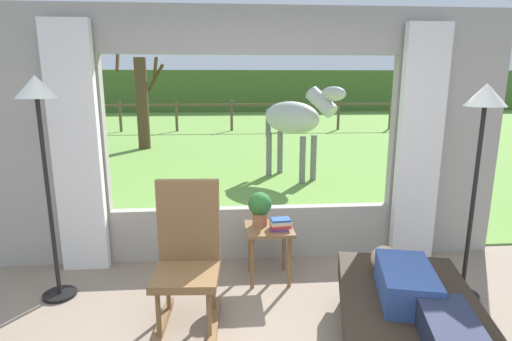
{
  "coord_description": "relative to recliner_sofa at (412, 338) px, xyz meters",
  "views": [
    {
      "loc": [
        -0.29,
        -1.8,
        1.86
      ],
      "look_at": [
        0.0,
        1.8,
        1.05
      ],
      "focal_mm": 28.41,
      "sensor_mm": 36.0,
      "label": 1
    }
  ],
  "objects": [
    {
      "name": "book_stack",
      "position": [
        -0.7,
        1.23,
        0.35
      ],
      "size": [
        0.2,
        0.16,
        0.1
      ],
      "color": "#59336B",
      "rests_on": "side_table"
    },
    {
      "name": "pasture_fence_line",
      "position": [
        -0.91,
        12.7,
        0.53
      ],
      "size": [
        16.1,
        0.1,
        1.1
      ],
      "color": "brown",
      "rests_on": "outdoor_pasture_lawn"
    },
    {
      "name": "recliner_sofa",
      "position": [
        0.0,
        0.0,
        0.0
      ],
      "size": [
        1.28,
        1.87,
        0.42
      ],
      "rotation": [
        0.0,
        0.0,
        -0.24
      ],
      "color": "black",
      "rests_on": "ground_plane"
    },
    {
      "name": "horse",
      "position": [
        0.11,
        5.19,
        0.94
      ],
      "size": [
        1.43,
        1.61,
        1.73
      ],
      "rotation": [
        0.0,
        0.0,
        -2.45
      ],
      "color": "#B2B2AD",
      "rests_on": "outdoor_pasture_lawn"
    },
    {
      "name": "potted_plant",
      "position": [
        -0.88,
        1.35,
        0.48
      ],
      "size": [
        0.22,
        0.22,
        0.32
      ],
      "color": "#9E6042",
      "rests_on": "side_table"
    },
    {
      "name": "floor_lamp_right",
      "position": [
        0.86,
        0.83,
        1.26
      ],
      "size": [
        0.32,
        0.32,
        1.84
      ],
      "color": "black",
      "rests_on": "ground_plane"
    },
    {
      "name": "pasture_tree",
      "position": [
        -3.37,
        8.93,
        1.11
      ],
      "size": [
        1.26,
        1.26,
        3.17
      ],
      "color": "#4C3823",
      "rests_on": "outdoor_pasture_lawn"
    },
    {
      "name": "back_wall_with_window",
      "position": [
        -0.91,
        1.81,
        1.03
      ],
      "size": [
        5.2,
        0.12,
        2.55
      ],
      "color": "#9E998E",
      "rests_on": "ground_plane"
    },
    {
      "name": "outdoor_pasture_lawn",
      "position": [
        -0.91,
        12.71,
        -0.21
      ],
      "size": [
        36.0,
        21.68,
        0.02
      ],
      "primitive_type": "cube",
      "color": "olive",
      "rests_on": "ground_plane"
    },
    {
      "name": "curtain_panel_left",
      "position": [
        -2.6,
        1.67,
        0.98
      ],
      "size": [
        0.44,
        0.1,
        2.4
      ],
      "primitive_type": "cube",
      "color": "silver",
      "rests_on": "ground_plane"
    },
    {
      "name": "side_table",
      "position": [
        -0.8,
        1.29,
        0.21
      ],
      "size": [
        0.44,
        0.44,
        0.52
      ],
      "color": "brown",
      "rests_on": "ground_plane"
    },
    {
      "name": "rocking_chair",
      "position": [
        -1.49,
        0.66,
        0.33
      ],
      "size": [
        0.51,
        0.71,
        1.12
      ],
      "rotation": [
        0.0,
        0.0,
        -0.06
      ],
      "color": "brown",
      "rests_on": "ground_plane"
    },
    {
      "name": "reclining_person",
      "position": [
        -0.0,
        -0.05,
        0.3
      ],
      "size": [
        0.47,
        1.42,
        0.22
      ],
      "rotation": [
        0.0,
        0.0,
        -0.24
      ],
      "color": "#334C8C",
      "rests_on": "recliner_sofa"
    },
    {
      "name": "floor_lamp_left",
      "position": [
        -2.67,
        1.12,
        1.32
      ],
      "size": [
        0.32,
        0.32,
        1.9
      ],
      "color": "black",
      "rests_on": "ground_plane"
    },
    {
      "name": "distant_hill_ridge",
      "position": [
        -0.91,
        22.55,
        0.98
      ],
      "size": [
        36.0,
        2.0,
        2.4
      ],
      "primitive_type": "cube",
      "color": "#4A692C",
      "rests_on": "ground_plane"
    },
    {
      "name": "curtain_panel_right",
      "position": [
        0.78,
        1.67,
        0.98
      ],
      "size": [
        0.44,
        0.1,
        2.4
      ],
      "primitive_type": "cube",
      "color": "silver",
      "rests_on": "ground_plane"
    }
  ]
}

